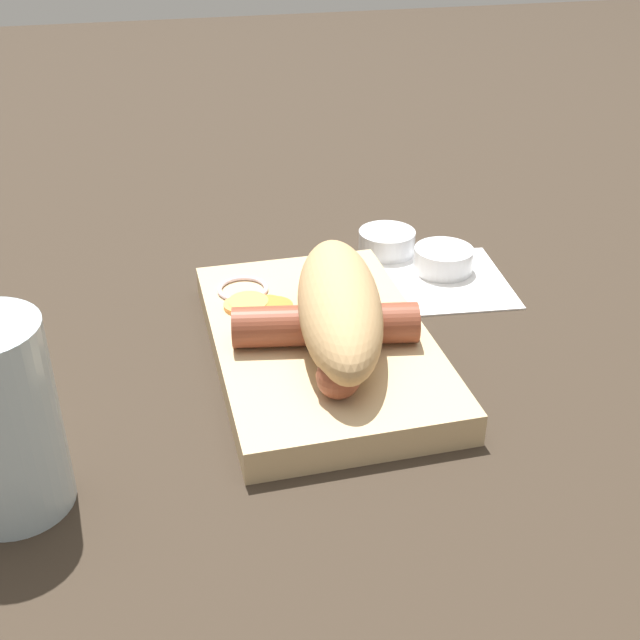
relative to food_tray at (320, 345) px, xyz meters
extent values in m
plane|color=#33281E|center=(0.00, 0.00, -0.01)|extent=(3.00, 3.00, 0.00)
cube|color=tan|center=(0.00, 0.00, 0.00)|extent=(0.26, 0.16, 0.02)
ellipsoid|color=tan|center=(-0.02, -0.01, 0.04)|extent=(0.20, 0.10, 0.06)
cylinder|color=brown|center=(-0.02, 0.00, 0.03)|extent=(0.06, 0.14, 0.03)
sphere|color=brown|center=(0.05, -0.02, 0.03)|extent=(0.03, 0.03, 0.03)
sphere|color=brown|center=(-0.08, 0.01, 0.03)|extent=(0.03, 0.03, 0.03)
cylinder|color=orange|center=(0.05, 0.03, 0.01)|extent=(0.03, 0.03, 0.00)
cylinder|color=#F99E4C|center=(0.05, 0.05, 0.01)|extent=(0.05, 0.05, 0.00)
cylinder|color=#F99E4C|center=(0.05, 0.05, 0.01)|extent=(0.03, 0.03, 0.00)
cylinder|color=orange|center=(0.04, 0.04, 0.01)|extent=(0.05, 0.05, 0.00)
cylinder|color=orange|center=(0.04, 0.03, 0.01)|extent=(0.04, 0.04, 0.00)
torus|color=silver|center=(0.08, 0.05, 0.01)|extent=(0.04, 0.04, 0.00)
cube|color=white|center=(0.10, -0.14, -0.01)|extent=(0.14, 0.14, 0.00)
cylinder|color=silver|center=(0.12, -0.15, 0.00)|extent=(0.06, 0.06, 0.02)
cylinder|color=maroon|center=(0.12, -0.15, -0.01)|extent=(0.05, 0.05, 0.01)
cylinder|color=silver|center=(0.17, -0.11, 0.00)|extent=(0.06, 0.06, 0.02)
cylinder|color=gold|center=(0.17, -0.11, -0.01)|extent=(0.05, 0.05, 0.01)
camera|label=1|loc=(-0.51, 0.13, 0.33)|focal=45.00mm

